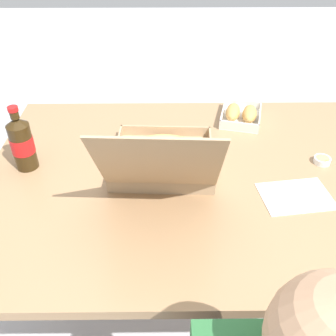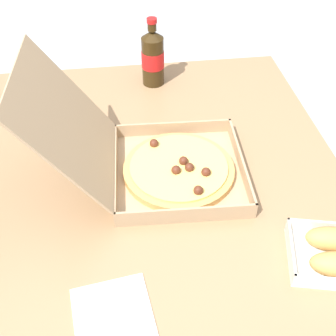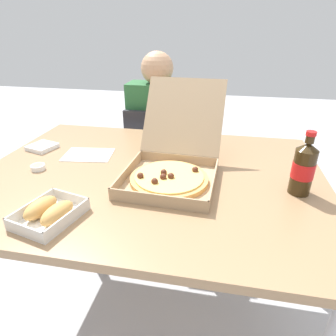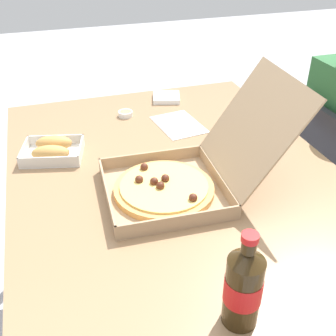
% 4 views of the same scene
% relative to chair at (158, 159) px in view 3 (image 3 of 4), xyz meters
% --- Properties ---
extents(ground_plane, '(10.00, 10.00, 0.00)m').
position_rel_chair_xyz_m(ground_plane, '(0.13, -0.74, -0.48)').
color(ground_plane, '#B2B2B7').
extents(dining_table, '(1.34, 1.00, 0.76)m').
position_rel_chair_xyz_m(dining_table, '(0.13, -0.74, 0.21)').
color(dining_table, '#997551').
rests_on(dining_table, ground_plane).
extents(chair, '(0.40, 0.40, 0.83)m').
position_rel_chair_xyz_m(chair, '(0.00, 0.00, 0.00)').
color(chair, '#232328').
rests_on(chair, ground_plane).
extents(diner_person, '(0.36, 0.41, 1.15)m').
position_rel_chair_xyz_m(diner_person, '(0.00, 0.06, 0.21)').
color(diner_person, '#333847').
rests_on(diner_person, ground_plane).
extents(pizza_box_open, '(0.36, 0.53, 0.32)m').
position_rel_chair_xyz_m(pizza_box_open, '(0.23, -0.76, 0.33)').
color(pizza_box_open, tan).
rests_on(pizza_box_open, dining_table).
extents(bread_side_box, '(0.19, 0.22, 0.06)m').
position_rel_chair_xyz_m(bread_side_box, '(-0.09, -1.09, 0.31)').
color(bread_side_box, white).
rests_on(bread_side_box, dining_table).
extents(cola_bottle, '(0.07, 0.07, 0.22)m').
position_rel_chair_xyz_m(cola_bottle, '(0.68, -0.79, 0.37)').
color(cola_bottle, '#33230F').
rests_on(cola_bottle, dining_table).
extents(paper_menu, '(0.23, 0.18, 0.00)m').
position_rel_chair_xyz_m(paper_menu, '(-0.18, -0.62, 0.28)').
color(paper_menu, white).
rests_on(paper_menu, dining_table).
extents(napkin_pile, '(0.14, 0.14, 0.02)m').
position_rel_chair_xyz_m(napkin_pile, '(-0.42, -0.60, 0.29)').
color(napkin_pile, white).
rests_on(napkin_pile, dining_table).
extents(dipping_sauce_cup, '(0.06, 0.06, 0.02)m').
position_rel_chair_xyz_m(dipping_sauce_cup, '(-0.31, -0.80, 0.29)').
color(dipping_sauce_cup, white).
rests_on(dipping_sauce_cup, dining_table).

